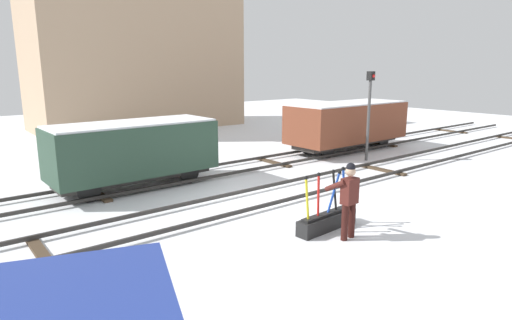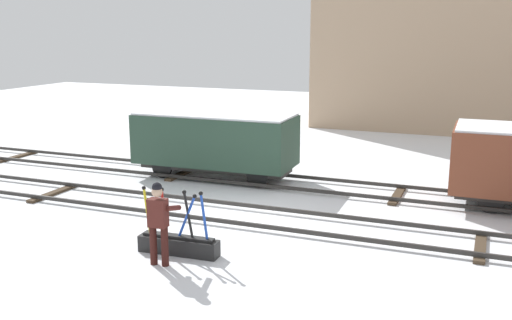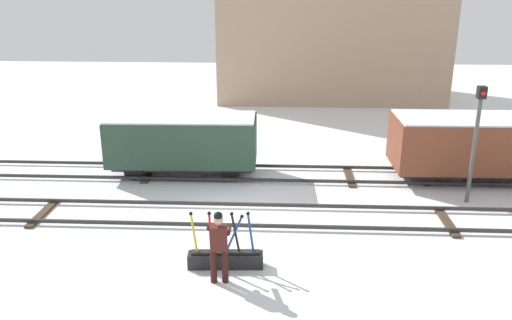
# 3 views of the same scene
# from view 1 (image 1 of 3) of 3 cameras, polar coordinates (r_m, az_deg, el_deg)

# --- Properties ---
(ground_plane) EXTENTS (60.00, 60.00, 0.00)m
(ground_plane) POSITION_cam_1_polar(r_m,az_deg,el_deg) (12.48, 0.59, -5.43)
(ground_plane) COLOR white
(track_main_line) EXTENTS (44.00, 1.94, 0.18)m
(track_main_line) POSITION_cam_1_polar(r_m,az_deg,el_deg) (12.44, 0.59, -4.93)
(track_main_line) COLOR #2D2B28
(track_main_line) RESTS_ON ground_plane
(track_siding_near) EXTENTS (44.00, 1.94, 0.18)m
(track_siding_near) POSITION_cam_1_polar(r_m,az_deg,el_deg) (15.24, -7.75, -1.86)
(track_siding_near) COLOR #2D2B28
(track_siding_near) RESTS_ON ground_plane
(switch_lever_frame) EXTENTS (1.82, 0.46, 1.45)m
(switch_lever_frame) POSITION_cam_1_polar(r_m,az_deg,el_deg) (10.41, 9.45, -7.76)
(switch_lever_frame) COLOR black
(switch_lever_frame) RESTS_ON ground_plane
(rail_worker) EXTENTS (0.56, 0.69, 1.76)m
(rail_worker) POSITION_cam_1_polar(r_m,az_deg,el_deg) (9.73, 12.21, -4.74)
(rail_worker) COLOR #351511
(rail_worker) RESTS_ON ground_plane
(signal_post) EXTENTS (0.24, 0.32, 3.64)m
(signal_post) POSITION_cam_1_polar(r_m,az_deg,el_deg) (18.07, 14.85, 6.92)
(signal_post) COLOR #4C4C4C
(signal_post) RESTS_ON ground_plane
(apartment_building) EXTENTS (12.73, 6.08, 9.99)m
(apartment_building) POSITION_cam_1_polar(r_m,az_deg,el_deg) (28.79, -15.69, 14.20)
(apartment_building) COLOR tan
(apartment_building) RESTS_ON ground_plane
(freight_car_far_end) EXTENTS (5.14, 2.08, 2.12)m
(freight_car_far_end) POSITION_cam_1_polar(r_m,az_deg,el_deg) (14.00, -15.96, 1.28)
(freight_car_far_end) COLOR #2D2B28
(freight_car_far_end) RESTS_ON ground_plane
(freight_car_near_switch) EXTENTS (6.15, 2.33, 2.22)m
(freight_car_near_switch) POSITION_cam_1_polar(r_m,az_deg,el_deg) (20.22, 12.12, 4.87)
(freight_car_near_switch) COLOR #2D2B28
(freight_car_near_switch) RESTS_ON ground_plane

